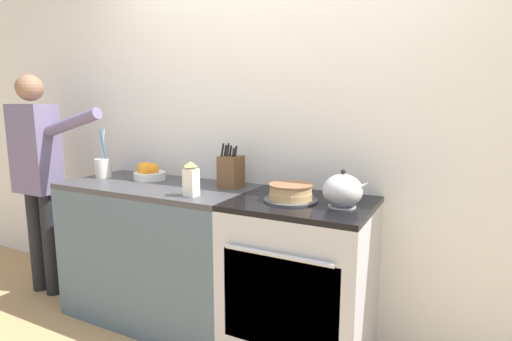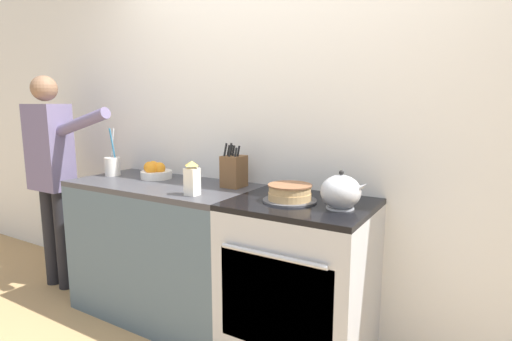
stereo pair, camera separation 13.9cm
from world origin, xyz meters
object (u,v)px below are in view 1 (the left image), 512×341
(utensil_crock, at_px, (103,167))
(fruit_bowl, at_px, (148,172))
(person_baker, at_px, (37,166))
(knife_block, at_px, (231,171))
(layer_cake, at_px, (291,193))
(tea_kettle, at_px, (343,191))
(milk_carton, at_px, (191,180))
(stove_range, at_px, (300,282))

(utensil_crock, height_order, fruit_bowl, utensil_crock)
(person_baker, bearing_deg, fruit_bowl, 23.68)
(knife_block, xyz_separation_m, fruit_bowl, (-0.63, -0.05, -0.05))
(layer_cake, bearing_deg, tea_kettle, -0.83)
(fruit_bowl, bearing_deg, milk_carton, -25.76)
(knife_block, bearing_deg, tea_kettle, -12.54)
(tea_kettle, relative_size, person_baker, 0.15)
(stove_range, bearing_deg, fruit_bowl, 175.35)
(layer_cake, bearing_deg, person_baker, -177.10)
(fruit_bowl, bearing_deg, tea_kettle, -4.97)
(knife_block, height_order, utensil_crock, utensil_crock)
(knife_block, xyz_separation_m, milk_carton, (-0.07, -0.32, -0.01))
(tea_kettle, distance_m, person_baker, 2.25)
(utensil_crock, bearing_deg, tea_kettle, -1.47)
(stove_range, xyz_separation_m, knife_block, (-0.52, 0.14, 0.56))
(utensil_crock, bearing_deg, fruit_bowl, 12.32)
(fruit_bowl, xyz_separation_m, milk_carton, (0.56, -0.27, 0.04))
(milk_carton, bearing_deg, knife_block, 77.40)
(stove_range, relative_size, layer_cake, 3.18)
(layer_cake, relative_size, knife_block, 1.03)
(layer_cake, height_order, person_baker, person_baker)
(tea_kettle, xyz_separation_m, utensil_crock, (-1.73, 0.04, -0.01))
(layer_cake, height_order, tea_kettle, tea_kettle)
(stove_range, relative_size, tea_kettle, 3.78)
(fruit_bowl, bearing_deg, layer_cake, -6.03)
(knife_block, distance_m, fruit_bowl, 0.63)
(layer_cake, distance_m, utensil_crock, 1.45)
(tea_kettle, relative_size, utensil_crock, 0.71)
(utensil_crock, bearing_deg, layer_cake, -1.59)
(stove_range, relative_size, fruit_bowl, 4.27)
(knife_block, xyz_separation_m, utensil_crock, (-0.98, -0.12, -0.03))
(tea_kettle, relative_size, milk_carton, 1.23)
(stove_range, xyz_separation_m, layer_cake, (-0.06, -0.02, 0.50))
(stove_range, distance_m, layer_cake, 0.51)
(milk_carton, xyz_separation_m, person_baker, (-1.43, 0.05, -0.03))
(tea_kettle, height_order, knife_block, knife_block)
(milk_carton, bearing_deg, fruit_bowl, 154.24)
(knife_block, bearing_deg, fruit_bowl, -175.74)
(stove_range, bearing_deg, tea_kettle, -6.58)
(tea_kettle, bearing_deg, layer_cake, 179.17)
(stove_range, bearing_deg, knife_block, 164.96)
(tea_kettle, bearing_deg, fruit_bowl, 175.03)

